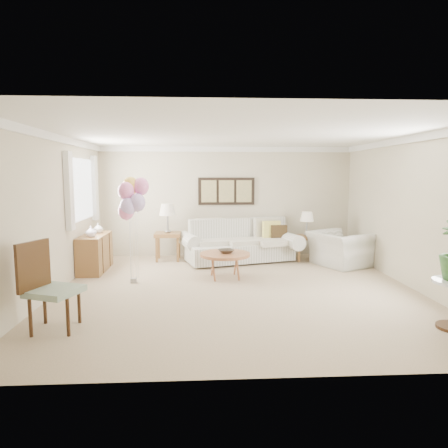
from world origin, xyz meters
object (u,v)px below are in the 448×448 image
sofa (239,245)px  coffee_table (225,255)px  armchair (339,249)px  accent_chair (48,284)px  balloon_cluster (132,198)px

sofa → coffee_table: bearing=-105.5°
sofa → armchair: (2.08, -0.58, -0.01)m
accent_chair → balloon_cluster: bearing=72.6°
armchair → balloon_cluster: size_ratio=0.59×
armchair → accent_chair: (-4.84, -3.32, 0.22)m
accent_chair → coffee_table: bearing=45.8°
sofa → coffee_table: (-0.41, -1.49, 0.07)m
armchair → coffee_table: bearing=85.4°
sofa → armchair: bearing=-15.5°
coffee_table → armchair: (2.50, 0.91, -0.08)m
balloon_cluster → armchair: bearing=15.4°
coffee_table → sofa: bearing=74.5°
sofa → coffee_table: sofa is taller
sofa → coffee_table: size_ratio=2.97×
accent_chair → armchair: bearing=34.5°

